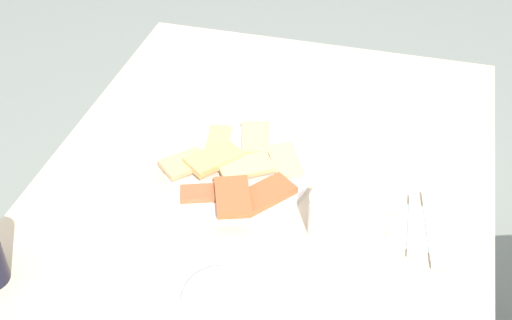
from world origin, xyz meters
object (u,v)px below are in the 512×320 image
object	(u,v)px
paper_napkin	(421,228)
salad_plate_greens	(217,302)
fork	(411,225)
dining_table	(268,198)
pide_platter	(237,171)
spoon	(431,228)
drinking_glass	(329,215)

from	to	relation	value
paper_napkin	salad_plate_greens	bearing A→B (deg)	-48.14
fork	dining_table	bearing A→B (deg)	-111.15
paper_napkin	pide_platter	bearing A→B (deg)	-98.84
pide_platter	spoon	distance (m)	0.40
pide_platter	salad_plate_greens	size ratio (longest dim) A/B	1.55
pide_platter	dining_table	bearing A→B (deg)	122.59
drinking_glass	fork	bearing A→B (deg)	109.46
drinking_glass	paper_napkin	bearing A→B (deg)	107.49
pide_platter	drinking_glass	size ratio (longest dim) A/B	3.89
salad_plate_greens	spoon	distance (m)	0.43
dining_table	salad_plate_greens	distance (m)	0.38
salad_plate_greens	spoon	world-z (taller)	salad_plate_greens
paper_napkin	fork	size ratio (longest dim) A/B	0.74
dining_table	paper_napkin	size ratio (longest dim) A/B	9.03
drinking_glass	paper_napkin	xyz separation A→B (m)	(-0.05, 0.17, -0.04)
salad_plate_greens	fork	size ratio (longest dim) A/B	1.31
dining_table	fork	xyz separation A→B (m)	(0.09, 0.30, 0.08)
dining_table	fork	bearing A→B (deg)	72.64
pide_platter	drinking_glass	world-z (taller)	drinking_glass
paper_napkin	spoon	size ratio (longest dim) A/B	0.61
pide_platter	drinking_glass	bearing A→B (deg)	61.84
pide_platter	fork	xyz separation A→B (m)	(0.06, 0.36, -0.01)
paper_napkin	dining_table	bearing A→B (deg)	-106.43
dining_table	spoon	xyz separation A→B (m)	(0.09, 0.34, 0.08)
salad_plate_greens	spoon	bearing A→B (deg)	130.26
paper_napkin	fork	world-z (taller)	fork
dining_table	paper_napkin	xyz separation A→B (m)	(0.09, 0.32, 0.08)
dining_table	fork	size ratio (longest dim) A/B	6.65
pide_platter	paper_napkin	world-z (taller)	pide_platter
dining_table	salad_plate_greens	xyz separation A→B (m)	(0.37, 0.01, 0.09)
spoon	paper_napkin	bearing A→B (deg)	-99.50
dining_table	drinking_glass	bearing A→B (deg)	45.89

